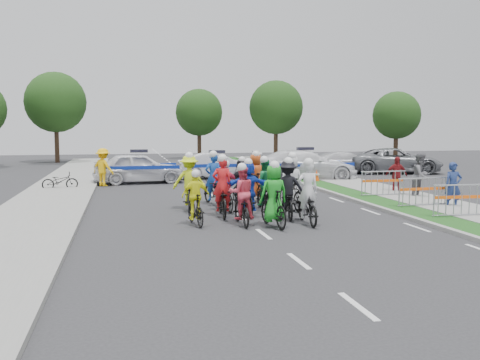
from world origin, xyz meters
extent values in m
plane|color=#28282B|center=(0.00, 0.00, 0.00)|extent=(90.00, 90.00, 0.00)
cube|color=gray|center=(5.10, 5.00, 0.06)|extent=(0.20, 60.00, 0.12)
cube|color=#194C18|center=(5.80, 5.00, 0.06)|extent=(1.20, 60.00, 0.11)
cube|color=gray|center=(7.60, 5.00, 0.07)|extent=(2.40, 60.00, 0.13)
cube|color=gray|center=(-6.50, 5.00, 0.07)|extent=(3.00, 60.00, 0.13)
imported|color=black|center=(1.68, 1.25, 0.51)|extent=(0.81, 2.00, 1.03)
imported|color=white|center=(1.68, 1.20, 1.04)|extent=(0.65, 0.45, 1.71)
sphere|color=white|center=(1.68, 1.15, 1.85)|extent=(0.30, 0.30, 0.30)
imported|color=black|center=(0.55, 0.97, 0.56)|extent=(0.75, 1.90, 1.11)
imported|color=green|center=(0.55, 0.92, 1.02)|extent=(0.88, 0.63, 1.67)
sphere|color=white|center=(0.55, 0.87, 1.81)|extent=(0.29, 0.29, 0.29)
imported|color=black|center=(-0.29, 1.53, 0.48)|extent=(0.64, 1.83, 0.96)
imported|color=#E53F57|center=(-0.29, 1.48, 0.98)|extent=(0.78, 0.61, 1.60)
sphere|color=white|center=(-0.29, 1.43, 1.73)|extent=(0.28, 0.28, 0.28)
imported|color=black|center=(-1.63, 1.73, 0.48)|extent=(0.67, 1.64, 0.96)
imported|color=#FBFF1A|center=(-1.63, 1.68, 0.90)|extent=(0.88, 0.47, 1.43)
sphere|color=white|center=(-1.63, 1.63, 1.55)|extent=(0.25, 0.25, 0.25)
imported|color=black|center=(1.41, 2.40, 0.50)|extent=(0.96, 2.00, 1.01)
imported|color=black|center=(1.41, 2.35, 1.02)|extent=(1.17, 0.78, 1.68)
sphere|color=white|center=(1.41, 2.30, 1.82)|extent=(0.29, 0.29, 0.29)
imported|color=black|center=(0.26, 3.07, 0.54)|extent=(0.61, 1.84, 1.09)
imported|color=blue|center=(0.26, 3.02, 1.00)|extent=(1.54, 0.56, 1.63)
sphere|color=white|center=(0.26, 2.97, 1.76)|extent=(0.28, 0.28, 0.28)
imported|color=black|center=(-0.58, 3.14, 0.53)|extent=(0.86, 2.06, 1.05)
imported|color=red|center=(-0.58, 3.09, 1.06)|extent=(0.67, 0.47, 1.75)
sphere|color=white|center=(-0.58, 3.04, 1.89)|extent=(0.30, 0.30, 0.30)
imported|color=black|center=(2.01, 3.88, 0.58)|extent=(0.80, 2.00, 1.17)
imported|color=silver|center=(2.01, 3.83, 1.06)|extent=(0.92, 0.67, 1.75)
sphere|color=white|center=(2.01, 3.78, 1.89)|extent=(0.30, 0.30, 0.30)
imported|color=black|center=(1.08, 4.11, 0.49)|extent=(0.70, 1.89, 0.99)
imported|color=#16793D|center=(1.08, 4.06, 1.00)|extent=(0.81, 0.64, 1.64)
sphere|color=white|center=(1.08, 4.01, 1.77)|extent=(0.28, 0.28, 0.28)
imported|color=black|center=(-0.27, 4.16, 0.51)|extent=(0.68, 1.74, 1.02)
imported|color=#FF4675|center=(-0.27, 4.11, 0.95)|extent=(0.93, 0.48, 1.53)
sphere|color=white|center=(-0.27, 4.06, 1.65)|extent=(0.27, 0.27, 0.27)
imported|color=black|center=(-1.45, 4.73, 0.53)|extent=(0.96, 2.09, 1.06)
imported|color=#D8F619|center=(-1.45, 4.68, 1.06)|extent=(1.21, 0.80, 1.76)
sphere|color=white|center=(-1.45, 4.63, 1.90)|extent=(0.30, 0.30, 0.30)
imported|color=black|center=(0.58, 5.42, 0.52)|extent=(0.81, 1.80, 1.05)
imported|color=black|center=(0.58, 5.37, 0.97)|extent=(1.52, 0.73, 1.57)
sphere|color=white|center=(0.58, 5.32, 1.70)|extent=(0.27, 0.27, 0.27)
imported|color=black|center=(-0.43, 5.79, 0.53)|extent=(1.04, 2.09, 1.05)
imported|color=#1748AD|center=(-0.43, 5.74, 1.06)|extent=(0.70, 0.53, 1.75)
sphere|color=white|center=(-0.43, 5.69, 1.89)|extent=(0.30, 0.30, 0.30)
imported|color=black|center=(1.34, 6.39, 0.57)|extent=(0.78, 1.95, 1.14)
imported|color=#C94B19|center=(1.34, 6.34, 1.03)|extent=(0.90, 0.65, 1.71)
sphere|color=white|center=(1.34, 6.29, 1.85)|extent=(0.30, 0.30, 0.30)
imported|color=silver|center=(-2.90, 14.23, 0.80)|extent=(4.83, 2.31, 1.59)
imported|color=silver|center=(1.48, 15.92, 0.72)|extent=(4.41, 1.62, 1.44)
imported|color=silver|center=(6.02, 13.90, 0.83)|extent=(6.00, 3.21, 1.66)
imported|color=#B0B1B5|center=(10.10, 17.64, 0.68)|extent=(4.90, 2.52, 1.36)
imported|color=slate|center=(13.04, 16.83, 0.79)|extent=(6.17, 3.95, 1.58)
imported|color=navy|center=(7.78, 3.00, 0.83)|extent=(0.66, 0.49, 1.67)
imported|color=slate|center=(8.12, 5.69, 0.94)|extent=(1.15, 1.09, 1.87)
imported|color=maroon|center=(7.97, 7.41, 0.81)|extent=(1.00, 0.53, 1.63)
imported|color=yellow|center=(-4.68, 13.19, 0.93)|extent=(1.36, 1.31, 1.86)
cube|color=#F24C0C|center=(3.73, 9.49, 0.01)|extent=(0.40, 0.40, 0.03)
cone|color=#F24C0C|center=(3.73, 9.49, 0.35)|extent=(0.36, 0.36, 0.70)
cylinder|color=silver|center=(3.73, 9.49, 0.45)|extent=(0.29, 0.29, 0.08)
cube|color=#F24C0C|center=(6.12, 12.35, 0.01)|extent=(0.40, 0.40, 0.03)
cone|color=#F24C0C|center=(6.12, 12.35, 0.35)|extent=(0.36, 0.36, 0.70)
cylinder|color=silver|center=(6.12, 12.35, 0.45)|extent=(0.29, 0.29, 0.08)
imported|color=black|center=(-6.59, 11.90, 0.42)|extent=(1.66, 0.78, 0.84)
cylinder|color=#382619|center=(9.00, 30.00, 1.62)|extent=(0.36, 0.36, 3.25)
sphere|color=#173410|center=(9.00, 30.00, 4.55)|extent=(4.55, 4.55, 4.55)
cylinder|color=#382619|center=(18.00, 26.00, 1.38)|extent=(0.36, 0.36, 2.75)
sphere|color=#173410|center=(18.00, 26.00, 3.85)|extent=(3.85, 3.85, 3.85)
cylinder|color=#382619|center=(-9.00, 32.00, 1.75)|extent=(0.36, 0.36, 3.50)
sphere|color=#173410|center=(-9.00, 32.00, 4.90)|extent=(4.90, 4.90, 4.90)
cylinder|color=#382619|center=(3.00, 34.00, 1.50)|extent=(0.36, 0.36, 3.00)
sphere|color=#173410|center=(3.00, 34.00, 4.20)|extent=(4.20, 4.20, 4.20)
camera|label=1|loc=(-3.67, -13.85, 2.91)|focal=40.00mm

